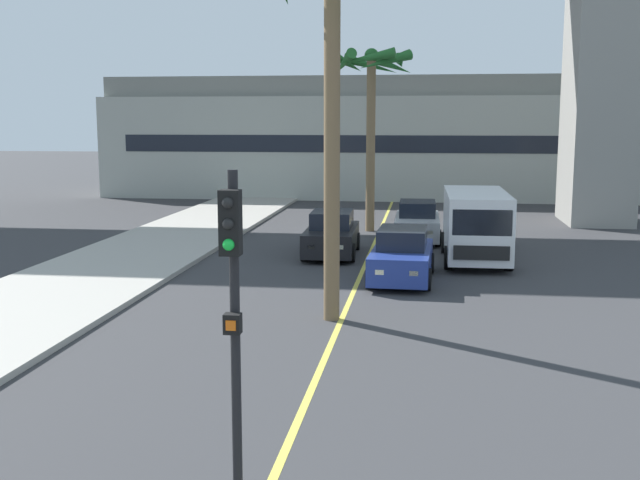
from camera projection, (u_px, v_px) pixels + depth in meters
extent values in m
cube|color=#DBCC4C|center=(363.00, 270.00, 24.73)|extent=(0.14, 56.00, 0.01)
cube|color=gray|center=(602.00, 57.00, 35.09)|extent=(2.80, 4.40, 15.09)
cube|color=#ADB2A8|center=(396.00, 147.00, 48.58)|extent=(35.76, 8.00, 6.09)
cube|color=gray|center=(397.00, 88.00, 48.02)|extent=(35.05, 7.20, 1.20)
cube|color=black|center=(393.00, 144.00, 44.60)|extent=(32.19, 0.04, 1.00)
cube|color=#B7BABF|center=(417.00, 226.00, 30.69)|extent=(1.73, 4.11, 0.80)
cube|color=black|center=(417.00, 209.00, 30.73)|extent=(1.41, 2.06, 0.60)
cube|color=#F2EDCC|center=(430.00, 232.00, 28.65)|extent=(0.24, 0.08, 0.14)
cube|color=#F2EDCC|center=(404.00, 232.00, 28.77)|extent=(0.24, 0.08, 0.14)
cylinder|color=black|center=(438.00, 238.00, 29.38)|extent=(0.23, 0.64, 0.64)
cylinder|color=black|center=(396.00, 237.00, 29.58)|extent=(0.23, 0.64, 0.64)
cylinder|color=black|center=(437.00, 229.00, 31.87)|extent=(0.23, 0.64, 0.64)
cylinder|color=black|center=(398.00, 228.00, 32.08)|extent=(0.23, 0.64, 0.64)
cube|color=navy|center=(402.00, 261.00, 23.11)|extent=(1.85, 4.16, 0.80)
cube|color=black|center=(402.00, 238.00, 23.15)|extent=(1.47, 2.10, 0.60)
cube|color=#F2EDCC|center=(414.00, 273.00, 21.06)|extent=(0.24, 0.09, 0.14)
cube|color=#F2EDCC|center=(380.00, 272.00, 21.22)|extent=(0.24, 0.09, 0.14)
cylinder|color=black|center=(427.00, 279.00, 21.77)|extent=(0.24, 0.65, 0.64)
cylinder|color=black|center=(370.00, 277.00, 22.05)|extent=(0.24, 0.65, 0.64)
cylinder|color=black|center=(430.00, 263.00, 24.24)|extent=(0.24, 0.65, 0.64)
cylinder|color=black|center=(379.00, 261.00, 24.52)|extent=(0.24, 0.65, 0.64)
cube|color=black|center=(332.00, 239.00, 27.40)|extent=(1.80, 4.14, 0.80)
cube|color=black|center=(332.00, 219.00, 27.44)|extent=(1.45, 2.08, 0.60)
cube|color=#F2EDCC|center=(340.00, 247.00, 25.37)|extent=(0.24, 0.09, 0.14)
cube|color=#F2EDCC|center=(311.00, 247.00, 25.47)|extent=(0.24, 0.09, 0.14)
cylinder|color=black|center=(352.00, 253.00, 26.11)|extent=(0.24, 0.65, 0.64)
cylinder|color=black|center=(304.00, 252.00, 26.28)|extent=(0.24, 0.65, 0.64)
cylinder|color=black|center=(357.00, 241.00, 28.60)|extent=(0.24, 0.65, 0.64)
cylinder|color=black|center=(313.00, 240.00, 28.78)|extent=(0.24, 0.65, 0.64)
cube|color=white|center=(476.00, 223.00, 26.14)|extent=(2.06, 5.22, 2.10)
cube|color=black|center=(482.00, 223.00, 23.57)|extent=(1.80, 0.10, 0.80)
cube|color=black|center=(481.00, 253.00, 23.66)|extent=(1.70, 0.08, 0.44)
cylinder|color=black|center=(509.00, 259.00, 24.64)|extent=(0.27, 0.76, 0.76)
cylinder|color=black|center=(448.00, 258.00, 24.87)|extent=(0.27, 0.76, 0.76)
cylinder|color=black|center=(499.00, 243.00, 27.69)|extent=(0.27, 0.76, 0.76)
cylinder|color=black|center=(445.00, 242.00, 27.93)|extent=(0.27, 0.76, 0.76)
cylinder|color=black|center=(236.00, 345.00, 9.27)|extent=(0.12, 0.12, 4.20)
cube|color=black|center=(230.00, 223.00, 8.90)|extent=(0.24, 0.20, 0.76)
sphere|color=black|center=(228.00, 203.00, 8.77)|extent=(0.14, 0.14, 0.14)
sphere|color=black|center=(228.00, 224.00, 8.80)|extent=(0.14, 0.14, 0.14)
sphere|color=#19D83F|center=(229.00, 245.00, 8.84)|extent=(0.14, 0.14, 0.14)
cube|color=black|center=(233.00, 324.00, 9.10)|extent=(0.20, 0.16, 0.24)
cube|color=orange|center=(231.00, 325.00, 9.03)|extent=(0.12, 0.03, 0.12)
cylinder|color=brown|center=(371.00, 146.00, 32.91)|extent=(0.38, 0.38, 7.25)
sphere|color=#236028|center=(372.00, 55.00, 32.32)|extent=(0.60, 0.60, 0.60)
cone|color=#236028|center=(400.00, 62.00, 32.33)|extent=(0.69, 2.46, 0.97)
cone|color=#236028|center=(392.00, 66.00, 33.13)|extent=(2.07, 1.95, 1.12)
cone|color=#236028|center=(370.00, 65.00, 33.55)|extent=(2.45, 0.71, 1.05)
cone|color=#236028|center=(347.00, 63.00, 33.02)|extent=(1.45, 2.37, 0.97)
cone|color=#236028|center=(344.00, 63.00, 32.09)|extent=(1.30, 2.41, 1.07)
cone|color=#236028|center=(366.00, 58.00, 31.21)|extent=(2.46, 0.71, 0.82)
cone|color=#236028|center=(385.00, 61.00, 31.29)|extent=(2.29, 1.64, 1.04)
cylinder|color=brown|center=(332.00, 151.00, 18.06)|extent=(0.38, 0.38, 8.08)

